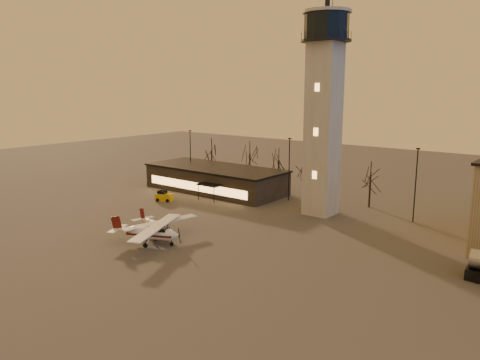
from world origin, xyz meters
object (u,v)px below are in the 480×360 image
Objects in this scene: control_tower at (324,100)px; terminal at (215,179)px; cessna_front at (153,235)px; service_cart at (164,197)px; cessna_rear at (159,229)px.

terminal is (-21.99, 1.98, -14.17)m from control_tower.
service_cart is at bearing 110.02° from cessna_front.
control_tower is 28.52m from cessna_rear.
service_cart is (-1.54, -10.76, -1.53)m from terminal.
cessna_front is 3.73× the size of service_cart.
cessna_rear is 18.47m from service_cart.
control_tower is 29.62m from service_cart.
service_cart is at bearing -159.54° from control_tower.
control_tower is at bearing 46.12° from cessna_front.
terminal is at bearing 174.85° from control_tower.
control_tower reaches higher than service_cart.
terminal is at bearing 59.65° from service_cart.
control_tower is at bearing 76.20° from cessna_rear.
service_cart is at bearing 147.31° from cessna_rear.
cessna_front reaches higher than service_cart.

